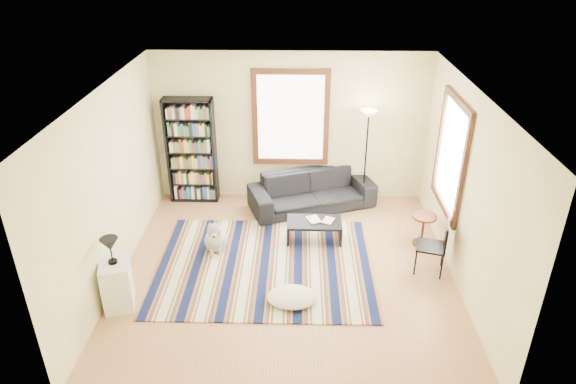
{
  "coord_description": "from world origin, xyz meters",
  "views": [
    {
      "loc": [
        0.17,
        -6.42,
        4.66
      ],
      "look_at": [
        0.0,
        0.5,
        1.1
      ],
      "focal_mm": 32.0,
      "sensor_mm": 36.0,
      "label": 1
    }
  ],
  "objects_px": {
    "white_cabinet": "(117,284)",
    "bookshelf": "(191,151)",
    "floor_cushion": "(292,297)",
    "side_table": "(423,230)",
    "sofa": "(312,191)",
    "folding_chair": "(431,246)",
    "coffee_table": "(314,231)",
    "floor_lamp": "(365,160)",
    "dog": "(216,234)"
  },
  "relations": [
    {
      "from": "floor_cushion",
      "to": "side_table",
      "type": "xyz_separation_m",
      "value": [
        2.11,
        1.54,
        0.18
      ]
    },
    {
      "from": "floor_lamp",
      "to": "white_cabinet",
      "type": "distance_m",
      "value": 4.77
    },
    {
      "from": "coffee_table",
      "to": "side_table",
      "type": "xyz_separation_m",
      "value": [
        1.77,
        -0.08,
        0.09
      ]
    },
    {
      "from": "sofa",
      "to": "bookshelf",
      "type": "bearing_deg",
      "value": 153.22
    },
    {
      "from": "floor_lamp",
      "to": "floor_cushion",
      "type": "bearing_deg",
      "value": -113.98
    },
    {
      "from": "folding_chair",
      "to": "white_cabinet",
      "type": "bearing_deg",
      "value": -152.69
    },
    {
      "from": "side_table",
      "to": "dog",
      "type": "height_order",
      "value": "dog"
    },
    {
      "from": "sofa",
      "to": "side_table",
      "type": "relative_size",
      "value": 4.21
    },
    {
      "from": "sofa",
      "to": "floor_cushion",
      "type": "height_order",
      "value": "sofa"
    },
    {
      "from": "sofa",
      "to": "white_cabinet",
      "type": "xyz_separation_m",
      "value": [
        -2.71,
        -2.89,
        0.02
      ]
    },
    {
      "from": "bookshelf",
      "to": "side_table",
      "type": "height_order",
      "value": "bookshelf"
    },
    {
      "from": "sofa",
      "to": "white_cabinet",
      "type": "bearing_deg",
      "value": -153.02
    },
    {
      "from": "bookshelf",
      "to": "side_table",
      "type": "bearing_deg",
      "value": -20.54
    },
    {
      "from": "bookshelf",
      "to": "sofa",
      "type": "bearing_deg",
      "value": -6.87
    },
    {
      "from": "coffee_table",
      "to": "sofa",
      "type": "bearing_deg",
      "value": 91.06
    },
    {
      "from": "sofa",
      "to": "bookshelf",
      "type": "distance_m",
      "value": 2.35
    },
    {
      "from": "sofa",
      "to": "folding_chair",
      "type": "height_order",
      "value": "folding_chair"
    },
    {
      "from": "side_table",
      "to": "dog",
      "type": "relative_size",
      "value": 0.92
    },
    {
      "from": "bookshelf",
      "to": "coffee_table",
      "type": "height_order",
      "value": "bookshelf"
    },
    {
      "from": "side_table",
      "to": "white_cabinet",
      "type": "bearing_deg",
      "value": -159.87
    },
    {
      "from": "white_cabinet",
      "to": "bookshelf",
      "type": "bearing_deg",
      "value": 66.19
    },
    {
      "from": "floor_lamp",
      "to": "white_cabinet",
      "type": "xyz_separation_m",
      "value": [
        -3.67,
        -2.99,
        -0.58
      ]
    },
    {
      "from": "sofa",
      "to": "floor_lamp",
      "type": "relative_size",
      "value": 1.22
    },
    {
      "from": "floor_cushion",
      "to": "folding_chair",
      "type": "relative_size",
      "value": 0.83
    },
    {
      "from": "coffee_table",
      "to": "folding_chair",
      "type": "relative_size",
      "value": 1.05
    },
    {
      "from": "coffee_table",
      "to": "floor_lamp",
      "type": "xyz_separation_m",
      "value": [
        0.94,
        1.26,
        0.75
      ]
    },
    {
      "from": "floor_lamp",
      "to": "side_table",
      "type": "bearing_deg",
      "value": -58.19
    },
    {
      "from": "bookshelf",
      "to": "side_table",
      "type": "distance_m",
      "value": 4.37
    },
    {
      "from": "floor_cushion",
      "to": "floor_lamp",
      "type": "height_order",
      "value": "floor_lamp"
    },
    {
      "from": "folding_chair",
      "to": "floor_cushion",
      "type": "bearing_deg",
      "value": -142.97
    },
    {
      "from": "sofa",
      "to": "bookshelf",
      "type": "relative_size",
      "value": 1.14
    },
    {
      "from": "side_table",
      "to": "white_cabinet",
      "type": "distance_m",
      "value": 4.79
    },
    {
      "from": "sofa",
      "to": "dog",
      "type": "xyz_separation_m",
      "value": [
        -1.57,
        -1.48,
        -0.04
      ]
    },
    {
      "from": "side_table",
      "to": "white_cabinet",
      "type": "relative_size",
      "value": 0.77
    },
    {
      "from": "sofa",
      "to": "floor_cushion",
      "type": "xyz_separation_m",
      "value": [
        -0.32,
        -2.78,
        -0.24
      ]
    },
    {
      "from": "floor_cushion",
      "to": "dog",
      "type": "xyz_separation_m",
      "value": [
        -1.25,
        1.3,
        0.21
      ]
    },
    {
      "from": "sofa",
      "to": "bookshelf",
      "type": "height_order",
      "value": "bookshelf"
    },
    {
      "from": "folding_chair",
      "to": "dog",
      "type": "distance_m",
      "value": 3.36
    },
    {
      "from": "floor_lamp",
      "to": "white_cabinet",
      "type": "height_order",
      "value": "floor_lamp"
    },
    {
      "from": "sofa",
      "to": "side_table",
      "type": "bearing_deg",
      "value": -54.59
    },
    {
      "from": "folding_chair",
      "to": "dog",
      "type": "height_order",
      "value": "folding_chair"
    },
    {
      "from": "bookshelf",
      "to": "coffee_table",
      "type": "xyz_separation_m",
      "value": [
        2.26,
        -1.43,
        -0.82
      ]
    },
    {
      "from": "white_cabinet",
      "to": "side_table",
      "type": "bearing_deg",
      "value": 4.7
    },
    {
      "from": "folding_chair",
      "to": "bookshelf",
      "type": "bearing_deg",
      "value": 166.28
    },
    {
      "from": "bookshelf",
      "to": "side_table",
      "type": "relative_size",
      "value": 3.7
    },
    {
      "from": "floor_cushion",
      "to": "folding_chair",
      "type": "height_order",
      "value": "folding_chair"
    },
    {
      "from": "bookshelf",
      "to": "coffee_table",
      "type": "relative_size",
      "value": 2.22
    },
    {
      "from": "white_cabinet",
      "to": "dog",
      "type": "bearing_deg",
      "value": 35.71
    },
    {
      "from": "sofa",
      "to": "folding_chair",
      "type": "bearing_deg",
      "value": -68.49
    },
    {
      "from": "coffee_table",
      "to": "dog",
      "type": "distance_m",
      "value": 1.63
    }
  ]
}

